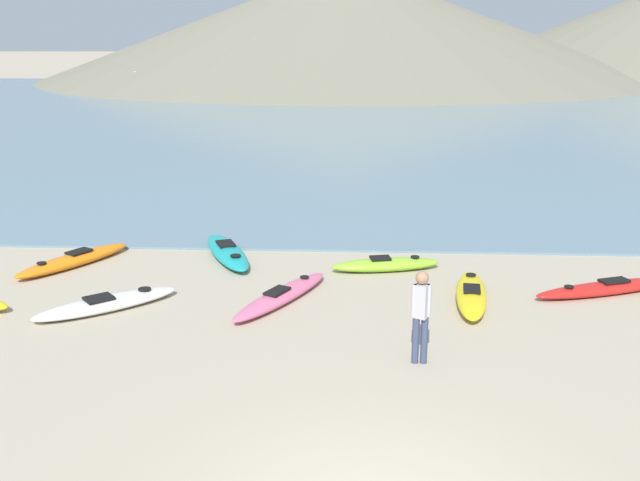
{
  "coord_description": "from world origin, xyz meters",
  "views": [
    {
      "loc": [
        -0.25,
        -7.58,
        5.53
      ],
      "look_at": [
        -1.16,
        10.28,
        0.5
      ],
      "focal_mm": 42.0,
      "sensor_mm": 36.0,
      "label": 1
    }
  ],
  "objects_px": {
    "kayak_on_sand_3": "(74,260)",
    "kayak_on_sand_1": "(282,296)",
    "kayak_on_sand_4": "(385,265)",
    "person_near_foreground": "(421,311)",
    "kayak_on_sand_6": "(107,303)",
    "kayak_on_sand_7": "(227,252)",
    "moored_boat_0": "(138,84)",
    "kayak_on_sand_2": "(607,288)",
    "kayak_on_sand_8": "(471,294)"
  },
  "relations": [
    {
      "from": "person_near_foreground",
      "to": "kayak_on_sand_1",
      "type": "bearing_deg",
      "value": 132.79
    },
    {
      "from": "kayak_on_sand_2",
      "to": "kayak_on_sand_8",
      "type": "height_order",
      "value": "kayak_on_sand_8"
    },
    {
      "from": "kayak_on_sand_2",
      "to": "moored_boat_0",
      "type": "height_order",
      "value": "moored_boat_0"
    },
    {
      "from": "kayak_on_sand_4",
      "to": "kayak_on_sand_7",
      "type": "xyz_separation_m",
      "value": [
        -3.95,
        0.85,
        0.0
      ]
    },
    {
      "from": "kayak_on_sand_6",
      "to": "kayak_on_sand_8",
      "type": "relative_size",
      "value": 0.94
    },
    {
      "from": "kayak_on_sand_2",
      "to": "kayak_on_sand_4",
      "type": "distance_m",
      "value": 4.95
    },
    {
      "from": "kayak_on_sand_6",
      "to": "kayak_on_sand_7",
      "type": "height_order",
      "value": "kayak_on_sand_7"
    },
    {
      "from": "kayak_on_sand_2",
      "to": "kayak_on_sand_6",
      "type": "bearing_deg",
      "value": -171.94
    },
    {
      "from": "kayak_on_sand_6",
      "to": "kayak_on_sand_8",
      "type": "distance_m",
      "value": 7.6
    },
    {
      "from": "kayak_on_sand_6",
      "to": "person_near_foreground",
      "type": "bearing_deg",
      "value": -19.91
    },
    {
      "from": "kayak_on_sand_2",
      "to": "kayak_on_sand_6",
      "type": "distance_m",
      "value": 10.68
    },
    {
      "from": "kayak_on_sand_4",
      "to": "kayak_on_sand_7",
      "type": "bearing_deg",
      "value": 167.89
    },
    {
      "from": "kayak_on_sand_2",
      "to": "kayak_on_sand_6",
      "type": "relative_size",
      "value": 1.23
    },
    {
      "from": "kayak_on_sand_6",
      "to": "person_near_foreground",
      "type": "xyz_separation_m",
      "value": [
        6.22,
        -2.25,
        0.82
      ]
    },
    {
      "from": "kayak_on_sand_6",
      "to": "kayak_on_sand_8",
      "type": "height_order",
      "value": "kayak_on_sand_8"
    },
    {
      "from": "person_near_foreground",
      "to": "moored_boat_0",
      "type": "xyz_separation_m",
      "value": [
        -21.54,
        57.43,
        -0.22
      ]
    },
    {
      "from": "kayak_on_sand_8",
      "to": "moored_boat_0",
      "type": "relative_size",
      "value": 0.6
    },
    {
      "from": "kayak_on_sand_1",
      "to": "kayak_on_sand_7",
      "type": "height_order",
      "value": "kayak_on_sand_7"
    },
    {
      "from": "person_near_foreground",
      "to": "kayak_on_sand_6",
      "type": "bearing_deg",
      "value": 160.09
    },
    {
      "from": "moored_boat_0",
      "to": "kayak_on_sand_2",
      "type": "bearing_deg",
      "value": -64.25
    },
    {
      "from": "person_near_foreground",
      "to": "moored_boat_0",
      "type": "height_order",
      "value": "moored_boat_0"
    },
    {
      "from": "person_near_foreground",
      "to": "moored_boat_0",
      "type": "relative_size",
      "value": 0.33
    },
    {
      "from": "kayak_on_sand_1",
      "to": "moored_boat_0",
      "type": "relative_size",
      "value": 0.66
    },
    {
      "from": "kayak_on_sand_8",
      "to": "moored_boat_0",
      "type": "bearing_deg",
      "value": 112.82
    },
    {
      "from": "kayak_on_sand_3",
      "to": "kayak_on_sand_7",
      "type": "height_order",
      "value": "kayak_on_sand_7"
    },
    {
      "from": "kayak_on_sand_8",
      "to": "person_near_foreground",
      "type": "xyz_separation_m",
      "value": [
        -1.33,
        -3.09,
        0.79
      ]
    },
    {
      "from": "kayak_on_sand_3",
      "to": "person_near_foreground",
      "type": "distance_m",
      "value": 9.51
    },
    {
      "from": "kayak_on_sand_8",
      "to": "kayak_on_sand_4",
      "type": "bearing_deg",
      "value": 130.62
    },
    {
      "from": "kayak_on_sand_2",
      "to": "kayak_on_sand_3",
      "type": "bearing_deg",
      "value": 173.67
    },
    {
      "from": "kayak_on_sand_6",
      "to": "person_near_foreground",
      "type": "distance_m",
      "value": 6.67
    },
    {
      "from": "kayak_on_sand_4",
      "to": "person_near_foreground",
      "type": "bearing_deg",
      "value": -85.4
    },
    {
      "from": "kayak_on_sand_2",
      "to": "moored_boat_0",
      "type": "relative_size",
      "value": 0.7
    },
    {
      "from": "kayak_on_sand_7",
      "to": "kayak_on_sand_8",
      "type": "xyz_separation_m",
      "value": [
        5.69,
        -2.88,
        0.0
      ]
    },
    {
      "from": "kayak_on_sand_6",
      "to": "moored_boat_0",
      "type": "distance_m",
      "value": 57.27
    },
    {
      "from": "kayak_on_sand_3",
      "to": "person_near_foreground",
      "type": "height_order",
      "value": "person_near_foreground"
    },
    {
      "from": "kayak_on_sand_4",
      "to": "moored_boat_0",
      "type": "bearing_deg",
      "value": 111.99
    },
    {
      "from": "kayak_on_sand_1",
      "to": "kayak_on_sand_6",
      "type": "distance_m",
      "value": 3.61
    },
    {
      "from": "person_near_foreground",
      "to": "kayak_on_sand_8",
      "type": "bearing_deg",
      "value": 66.74
    },
    {
      "from": "person_near_foreground",
      "to": "kayak_on_sand_2",
      "type": "bearing_deg",
      "value": 40.78
    },
    {
      "from": "kayak_on_sand_4",
      "to": "kayak_on_sand_2",
      "type": "bearing_deg",
      "value": -16.01
    },
    {
      "from": "kayak_on_sand_6",
      "to": "kayak_on_sand_7",
      "type": "relative_size",
      "value": 0.86
    },
    {
      "from": "kayak_on_sand_2",
      "to": "kayak_on_sand_3",
      "type": "height_order",
      "value": "kayak_on_sand_3"
    },
    {
      "from": "kayak_on_sand_4",
      "to": "moored_boat_0",
      "type": "distance_m",
      "value": 56.42
    },
    {
      "from": "kayak_on_sand_8",
      "to": "moored_boat_0",
      "type": "height_order",
      "value": "moored_boat_0"
    },
    {
      "from": "kayak_on_sand_2",
      "to": "kayak_on_sand_7",
      "type": "bearing_deg",
      "value": 165.74
    },
    {
      "from": "kayak_on_sand_1",
      "to": "kayak_on_sand_4",
      "type": "relative_size",
      "value": 1.22
    },
    {
      "from": "kayak_on_sand_7",
      "to": "moored_boat_0",
      "type": "bearing_deg",
      "value": 108.46
    },
    {
      "from": "kayak_on_sand_7",
      "to": "moored_boat_0",
      "type": "distance_m",
      "value": 54.26
    },
    {
      "from": "kayak_on_sand_7",
      "to": "person_near_foreground",
      "type": "relative_size",
      "value": 2.01
    },
    {
      "from": "kayak_on_sand_3",
      "to": "kayak_on_sand_1",
      "type": "bearing_deg",
      "value": -22.82
    }
  ]
}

